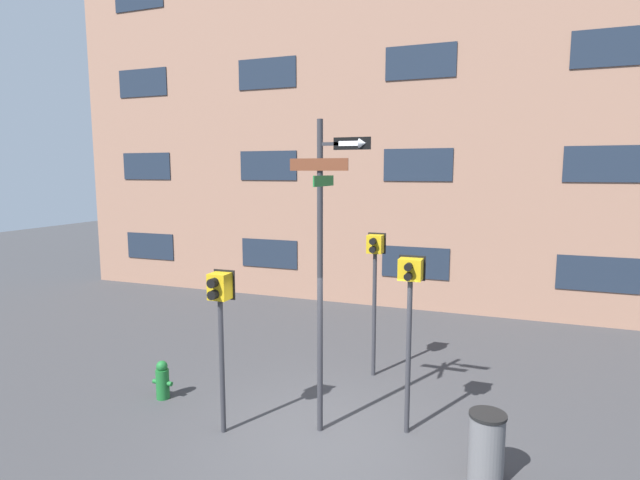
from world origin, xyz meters
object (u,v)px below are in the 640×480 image
at_px(fire_hydrant, 162,380).
at_px(trash_bin, 486,447).
at_px(street_sign_pole, 323,255).
at_px(pedestrian_signal_left, 220,307).
at_px(pedestrian_signal_across, 375,267).
at_px(pedestrian_signal_right, 410,297).

height_order(fire_hydrant, trash_bin, trash_bin).
bearing_deg(street_sign_pole, pedestrian_signal_left, -158.38).
relative_size(pedestrian_signal_left, pedestrian_signal_across, 0.90).
bearing_deg(trash_bin, pedestrian_signal_left, -178.45).
bearing_deg(pedestrian_signal_right, trash_bin, -36.46).
distance_m(pedestrian_signal_across, fire_hydrant, 4.51).
bearing_deg(pedestrian_signal_left, trash_bin, 1.55).
bearing_deg(pedestrian_signal_left, street_sign_pole, 21.62).
bearing_deg(pedestrian_signal_left, pedestrian_signal_right, 20.26).
relative_size(pedestrian_signal_left, pedestrian_signal_right, 0.92).
bearing_deg(street_sign_pole, pedestrian_signal_right, 18.64).
distance_m(pedestrian_signal_right, trash_bin, 2.30).
xyz_separation_m(street_sign_pole, trash_bin, (2.48, -0.48, -2.38)).
bearing_deg(fire_hydrant, street_sign_pole, -1.25).
height_order(street_sign_pole, trash_bin, street_sign_pole).
height_order(pedestrian_signal_right, fire_hydrant, pedestrian_signal_right).
height_order(street_sign_pole, pedestrian_signal_right, street_sign_pole).
xyz_separation_m(pedestrian_signal_across, fire_hydrant, (-3.34, -2.36, -1.90)).
relative_size(pedestrian_signal_left, fire_hydrant, 3.66).
xyz_separation_m(pedestrian_signal_right, pedestrian_signal_across, (-1.06, 2.00, 0.03)).
height_order(pedestrian_signal_across, trash_bin, pedestrian_signal_across).
height_order(pedestrian_signal_right, trash_bin, pedestrian_signal_right).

